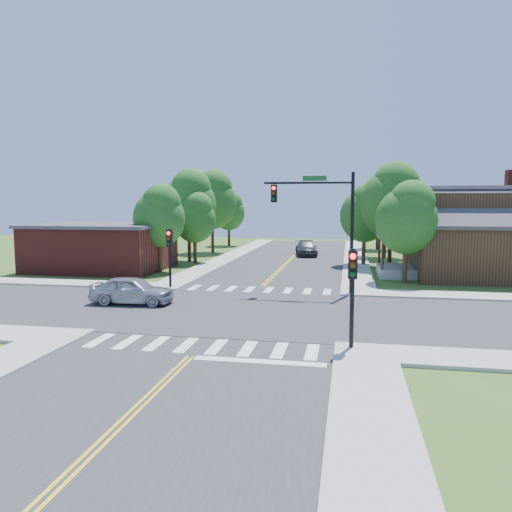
% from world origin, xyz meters
% --- Properties ---
extents(ground, '(100.00, 100.00, 0.00)m').
position_xyz_m(ground, '(0.00, 0.00, 0.00)').
color(ground, '#3B5A1C').
rests_on(ground, ground).
extents(road_ns, '(10.00, 90.00, 0.04)m').
position_xyz_m(road_ns, '(0.00, 0.00, 0.02)').
color(road_ns, '#2D2D30').
rests_on(road_ns, ground).
extents(road_ew, '(90.00, 10.00, 0.04)m').
position_xyz_m(road_ew, '(0.00, 0.00, 0.03)').
color(road_ew, '#2D2D30').
rests_on(road_ew, ground).
extents(intersection_patch, '(10.20, 10.20, 0.06)m').
position_xyz_m(intersection_patch, '(0.00, 0.00, 0.00)').
color(intersection_patch, '#2D2D30').
rests_on(intersection_patch, ground).
extents(sidewalk_ne, '(40.00, 40.00, 0.14)m').
position_xyz_m(sidewalk_ne, '(15.82, 15.82, 0.07)').
color(sidewalk_ne, '#9E9B93').
rests_on(sidewalk_ne, ground).
extents(sidewalk_nw, '(40.00, 40.00, 0.14)m').
position_xyz_m(sidewalk_nw, '(-15.82, 15.82, 0.07)').
color(sidewalk_nw, '#9E9B93').
rests_on(sidewalk_nw, ground).
extents(crosswalk_north, '(8.85, 2.00, 0.01)m').
position_xyz_m(crosswalk_north, '(0.00, 6.20, 0.05)').
color(crosswalk_north, white).
rests_on(crosswalk_north, ground).
extents(crosswalk_south, '(8.85, 2.00, 0.01)m').
position_xyz_m(crosswalk_south, '(0.00, -6.20, 0.05)').
color(crosswalk_south, white).
rests_on(crosswalk_south, ground).
extents(centerline, '(0.30, 90.00, 0.01)m').
position_xyz_m(centerline, '(0.00, 0.00, 0.05)').
color(centerline, yellow).
rests_on(centerline, ground).
extents(stop_bar, '(4.60, 0.45, 0.09)m').
position_xyz_m(stop_bar, '(2.50, -7.60, 0.00)').
color(stop_bar, white).
rests_on(stop_bar, ground).
extents(signal_mast_ne, '(5.30, 0.42, 7.20)m').
position_xyz_m(signal_mast_ne, '(3.91, 5.59, 4.85)').
color(signal_mast_ne, black).
rests_on(signal_mast_ne, ground).
extents(signal_pole_se, '(0.34, 0.42, 3.80)m').
position_xyz_m(signal_pole_se, '(5.60, -5.62, 2.66)').
color(signal_pole_se, black).
rests_on(signal_pole_se, ground).
extents(signal_pole_nw, '(0.34, 0.42, 3.80)m').
position_xyz_m(signal_pole_nw, '(-5.60, 5.58, 2.66)').
color(signal_pole_nw, black).
rests_on(signal_pole_nw, ground).
extents(house_ne, '(13.05, 8.80, 7.11)m').
position_xyz_m(house_ne, '(15.11, 14.23, 3.33)').
color(house_ne, '#362013').
rests_on(house_ne, ground).
extents(building_nw, '(10.40, 8.40, 3.73)m').
position_xyz_m(building_nw, '(-14.20, 13.20, 1.88)').
color(building_nw, maroon).
rests_on(building_nw, ground).
extents(tree_e_a, '(4.08, 3.88, 6.94)m').
position_xyz_m(tree_e_a, '(9.26, 10.58, 4.54)').
color(tree_e_a, '#382314').
rests_on(tree_e_a, ground).
extents(tree_e_b, '(5.14, 4.89, 8.74)m').
position_xyz_m(tree_e_b, '(8.83, 18.02, 5.73)').
color(tree_e_b, '#382314').
rests_on(tree_e_b, ground).
extents(tree_e_c, '(4.88, 4.64, 8.30)m').
position_xyz_m(tree_e_c, '(8.96, 26.29, 5.44)').
color(tree_e_c, '#382314').
rests_on(tree_e_c, ground).
extents(tree_e_d, '(4.33, 4.11, 7.36)m').
position_xyz_m(tree_e_d, '(8.70, 34.68, 4.82)').
color(tree_e_d, '#382314').
rests_on(tree_e_d, ground).
extents(tree_w_a, '(4.04, 3.84, 6.87)m').
position_xyz_m(tree_w_a, '(-9.02, 12.71, 4.50)').
color(tree_w_a, '#382314').
rests_on(tree_w_a, ground).
extents(tree_w_b, '(4.99, 4.74, 8.47)m').
position_xyz_m(tree_w_b, '(-8.92, 19.74, 5.55)').
color(tree_w_b, '#382314').
rests_on(tree_w_b, ground).
extents(tree_w_c, '(5.23, 4.97, 8.89)m').
position_xyz_m(tree_w_c, '(-8.98, 27.93, 5.83)').
color(tree_w_c, '#382314').
rests_on(tree_w_c, ground).
extents(tree_w_d, '(3.97, 3.77, 6.75)m').
position_xyz_m(tree_w_d, '(-9.25, 36.50, 4.42)').
color(tree_w_d, '#382314').
rests_on(tree_w_d, ground).
extents(tree_house, '(4.15, 3.95, 7.06)m').
position_xyz_m(tree_house, '(6.78, 19.61, 4.62)').
color(tree_house, '#382314').
rests_on(tree_house, ground).
extents(tree_bldg, '(3.76, 3.58, 6.40)m').
position_xyz_m(tree_bldg, '(-8.00, 18.55, 4.19)').
color(tree_bldg, '#382314').
rests_on(tree_bldg, ground).
extents(car_silver, '(2.09, 4.55, 1.51)m').
position_xyz_m(car_silver, '(-5.93, 0.68, 0.75)').
color(car_silver, '#ADAFB4').
rests_on(car_silver, ground).
extents(car_dgrey, '(3.58, 5.64, 1.46)m').
position_xyz_m(car_dgrey, '(1.18, 26.45, 0.73)').
color(car_dgrey, '#2D2F32').
rests_on(car_dgrey, ground).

